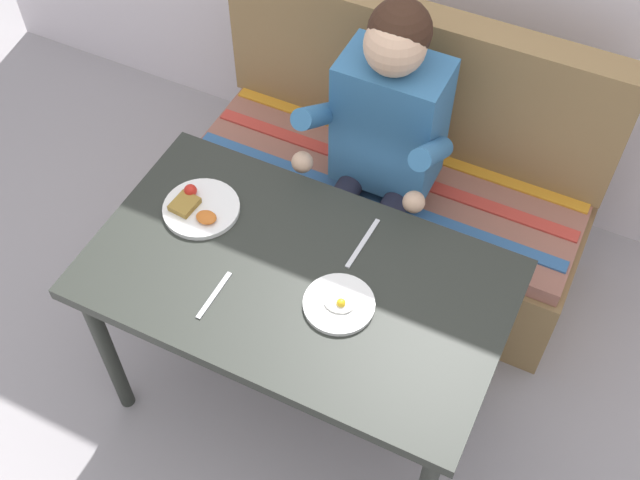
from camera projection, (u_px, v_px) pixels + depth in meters
name	position (u px, v px, depth m)	size (l,w,h in m)	color
ground_plane	(302.00, 395.00, 2.82)	(8.00, 8.00, 0.00)	#9E989B
table	(297.00, 292.00, 2.31)	(1.20, 0.70, 0.73)	#272B25
couch	(392.00, 188.00, 2.99)	(1.44, 0.56, 1.00)	olive
person	(381.00, 140.00, 2.56)	(0.45, 0.61, 1.21)	teal
plate_breakfast	(199.00, 208.00, 2.39)	(0.23, 0.23, 0.05)	white
plate_eggs	(339.00, 304.00, 2.18)	(0.20, 0.20, 0.04)	white
fork	(214.00, 295.00, 2.20)	(0.01, 0.17, 0.01)	silver
knife	(363.00, 243.00, 2.32)	(0.01, 0.20, 0.01)	silver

